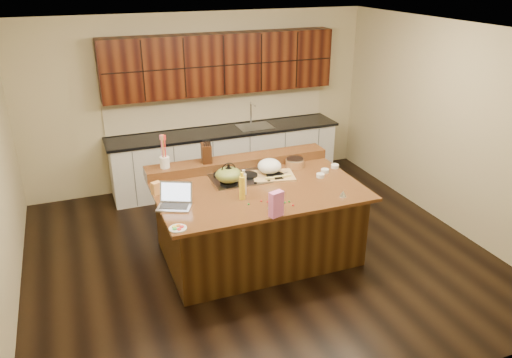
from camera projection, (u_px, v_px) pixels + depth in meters
name	position (u px, v px, depth m)	size (l,w,h in m)	color
room	(258.00, 153.00, 5.72)	(5.52, 5.02, 2.72)	black
island	(257.00, 221.00, 6.08)	(2.40, 1.60, 0.92)	black
back_ledge	(238.00, 162.00, 6.47)	(2.40, 0.30, 0.12)	black
cooktop	(249.00, 176.00, 6.15)	(0.92, 0.52, 0.05)	gray
back_counter	(224.00, 126.00, 7.88)	(3.70, 0.66, 2.40)	silver
kettle	(229.00, 175.00, 5.89)	(0.20, 0.20, 0.18)	black
green_bowl	(229.00, 175.00, 5.89)	(0.32, 0.32, 0.17)	olive
laptop	(175.00, 200.00, 5.42)	(0.44, 0.41, 0.25)	#B7B7BC
oil_bottle	(242.00, 188.00, 5.54)	(0.07, 0.07, 0.27)	yellow
vinegar_bottle	(244.00, 184.00, 5.66)	(0.06, 0.06, 0.25)	silver
wooden_tray	(270.00, 168.00, 6.18)	(0.58, 0.47, 0.21)	tan
ramekin_a	(325.00, 171.00, 6.29)	(0.10, 0.10, 0.04)	white
ramekin_b	(320.00, 175.00, 6.15)	(0.10, 0.10, 0.04)	white
ramekin_c	(335.00, 166.00, 6.44)	(0.10, 0.10, 0.04)	white
strainer_bowl	(295.00, 163.00, 6.47)	(0.24, 0.24, 0.09)	#996B3F
kitchen_timer	(343.00, 194.00, 5.64)	(0.08, 0.08, 0.07)	silver
pink_bag	(276.00, 204.00, 5.16)	(0.15, 0.08, 0.28)	pink
candy_plate	(178.00, 228.00, 4.96)	(0.18, 0.18, 0.01)	white
package_box	(156.00, 188.00, 5.68)	(0.11, 0.07, 0.15)	#DE984E
utensil_crock	(165.00, 162.00, 6.11)	(0.12, 0.12, 0.14)	white
knife_block	(206.00, 153.00, 6.26)	(0.12, 0.19, 0.24)	black
gumdrop_0	(293.00, 205.00, 5.42)	(0.02, 0.02, 0.02)	red
gumdrop_1	(270.00, 202.00, 5.50)	(0.02, 0.02, 0.02)	#198C26
gumdrop_2	(277.00, 203.00, 5.47)	(0.02, 0.02, 0.02)	red
gumdrop_3	(269.00, 208.00, 5.36)	(0.02, 0.02, 0.02)	#198C26
gumdrop_4	(272.00, 200.00, 5.54)	(0.02, 0.02, 0.02)	red
gumdrop_5	(285.00, 202.00, 5.49)	(0.02, 0.02, 0.02)	#198C26
gumdrop_6	(261.00, 201.00, 5.52)	(0.02, 0.02, 0.02)	red
gumdrop_7	(289.00, 202.00, 5.51)	(0.02, 0.02, 0.02)	#198C26
gumdrop_8	(267.00, 202.00, 5.50)	(0.02, 0.02, 0.02)	red
gumdrop_9	(249.00, 204.00, 5.45)	(0.02, 0.02, 0.02)	#198C26
gumdrop_10	(273.00, 205.00, 5.42)	(0.02, 0.02, 0.02)	red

